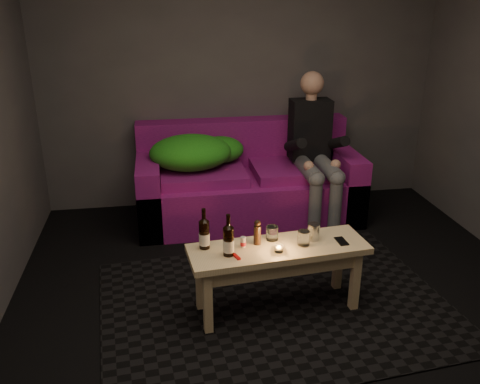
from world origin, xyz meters
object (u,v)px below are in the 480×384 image
(beer_bottle_a, at_px, (204,234))
(steel_cup, at_px, (313,232))
(beer_bottle_b, at_px, (228,240))
(sofa, at_px, (247,184))
(coffee_table, at_px, (278,258))
(person, at_px, (314,147))

(beer_bottle_a, relative_size, steel_cup, 2.44)
(beer_bottle_b, bearing_deg, beer_bottle_a, 139.63)
(sofa, distance_m, beer_bottle_a, 1.73)
(coffee_table, height_order, beer_bottle_b, beer_bottle_b)
(person, bearing_deg, sofa, 164.32)
(coffee_table, xyz_separation_m, steel_cup, (0.26, 0.06, 0.15))
(person, xyz_separation_m, coffee_table, (-0.70, -1.49, -0.32))
(beer_bottle_b, height_order, steel_cup, beer_bottle_b)
(person, height_order, coffee_table, person)
(coffee_table, bearing_deg, steel_cup, 13.40)
(coffee_table, distance_m, beer_bottle_b, 0.41)
(person, height_order, steel_cup, person)
(person, xyz_separation_m, beer_bottle_b, (-1.05, -1.55, -0.13))
(beer_bottle_b, bearing_deg, person, 55.92)
(person, bearing_deg, steel_cup, -106.98)
(sofa, distance_m, coffee_table, 1.66)
(sofa, distance_m, steel_cup, 1.62)
(sofa, bearing_deg, coffee_table, -92.69)
(steel_cup, bearing_deg, person, 73.02)
(beer_bottle_a, bearing_deg, coffee_table, -6.53)
(coffee_table, distance_m, beer_bottle_a, 0.54)
(beer_bottle_b, distance_m, steel_cup, 0.63)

